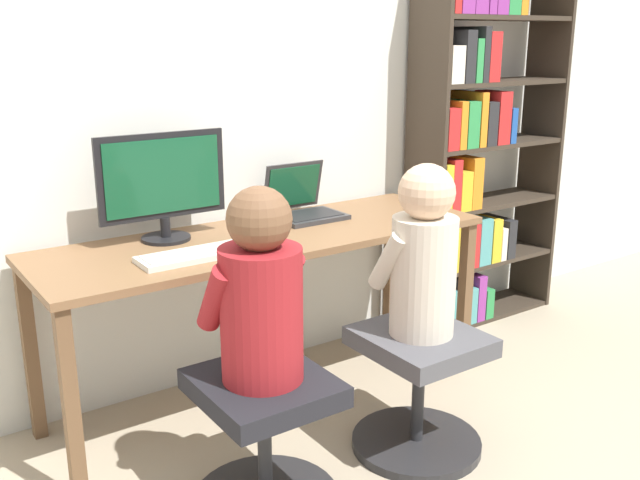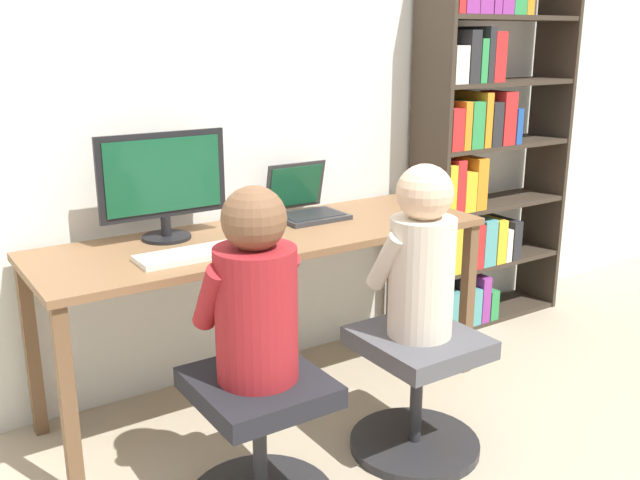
# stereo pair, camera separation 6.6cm
# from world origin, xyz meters

# --- Properties ---
(ground_plane) EXTENTS (14.00, 14.00, 0.00)m
(ground_plane) POSITION_xyz_m (0.00, 0.00, 0.00)
(ground_plane) COLOR tan
(wall_back) EXTENTS (10.00, 0.05, 2.60)m
(wall_back) POSITION_xyz_m (0.00, 0.69, 1.30)
(wall_back) COLOR silver
(wall_back) RESTS_ON ground_plane
(desk) EXTENTS (1.91, 0.62, 0.76)m
(desk) POSITION_xyz_m (0.00, 0.31, 0.68)
(desk) COLOR brown
(desk) RESTS_ON ground_plane
(desktop_monitor) EXTENTS (0.53, 0.20, 0.43)m
(desktop_monitor) POSITION_xyz_m (-0.37, 0.47, 0.99)
(desktop_monitor) COLOR black
(desktop_monitor) RESTS_ON desk
(laptop) EXTENTS (0.30, 0.28, 0.24)m
(laptop) POSITION_xyz_m (0.29, 0.46, 0.81)
(laptop) COLOR #2D2D30
(laptop) RESTS_ON desk
(keyboard) EXTENTS (0.44, 0.16, 0.03)m
(keyboard) POSITION_xyz_m (-0.37, 0.18, 0.77)
(keyboard) COLOR silver
(keyboard) RESTS_ON desk
(computer_mouse_by_keyboard) EXTENTS (0.06, 0.11, 0.04)m
(computer_mouse_by_keyboard) POSITION_xyz_m (-0.07, 0.16, 0.78)
(computer_mouse_by_keyboard) COLOR silver
(computer_mouse_by_keyboard) RESTS_ON desk
(office_chair_left) EXTENTS (0.50, 0.50, 0.48)m
(office_chair_left) POSITION_xyz_m (-0.39, -0.32, 0.27)
(office_chair_left) COLOR #262628
(office_chair_left) RESTS_ON ground_plane
(office_chair_right) EXTENTS (0.50, 0.50, 0.48)m
(office_chair_right) POSITION_xyz_m (0.28, -0.34, 0.27)
(office_chair_right) COLOR #262628
(office_chair_right) RESTS_ON ground_plane
(person_at_monitor) EXTENTS (0.33, 0.29, 0.64)m
(person_at_monitor) POSITION_xyz_m (-0.39, -0.32, 0.77)
(person_at_monitor) COLOR maroon
(person_at_monitor) RESTS_ON office_chair_left
(person_at_laptop) EXTENTS (0.29, 0.28, 0.64)m
(person_at_laptop) POSITION_xyz_m (0.28, -0.34, 0.78)
(person_at_laptop) COLOR beige
(person_at_laptop) RESTS_ON office_chair_right
(bookshelf) EXTENTS (0.93, 0.29, 1.98)m
(bookshelf) POSITION_xyz_m (1.37, 0.47, 0.97)
(bookshelf) COLOR #382D23
(bookshelf) RESTS_ON ground_plane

